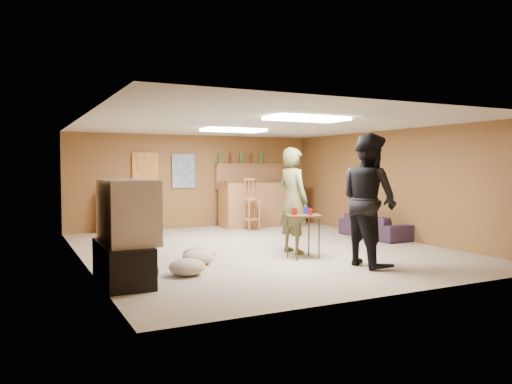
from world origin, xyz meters
name	(u,v)px	position (x,y,z in m)	size (l,w,h in m)	color
ground	(261,249)	(0.00, 0.00, 0.00)	(7.00, 7.00, 0.00)	tan
ceiling	(261,124)	(0.00, 0.00, 2.20)	(6.00, 7.00, 0.02)	silver
wall_back	(195,181)	(0.00, 3.50, 1.10)	(6.00, 0.02, 2.20)	brown
wall_front	(400,199)	(0.00, -3.50, 1.10)	(6.00, 0.02, 2.20)	brown
wall_left	(83,191)	(-3.00, 0.00, 1.10)	(0.02, 7.00, 2.20)	brown
wall_right	(393,184)	(3.00, 0.00, 1.10)	(0.02, 7.00, 2.20)	brown
tv_stand	(123,263)	(-2.72, -1.50, 0.25)	(0.55, 1.30, 0.50)	black
dvd_box	(140,269)	(-2.50, -1.50, 0.15)	(0.35, 0.50, 0.08)	#B2B2B7
tv_body	(128,211)	(-2.65, -1.50, 0.90)	(0.60, 1.10, 0.80)	#B2B2B7
tv_screen	(152,210)	(-2.34, -1.50, 0.90)	(0.02, 0.95, 0.65)	navy
bar_counter	(261,204)	(1.50, 2.95, 0.55)	(2.00, 0.60, 1.10)	#965E36
bar_lip	(266,181)	(1.50, 2.70, 1.10)	(2.10, 0.12, 0.05)	#402A14
bar_shelf	(253,165)	(1.50, 3.40, 1.50)	(2.00, 0.18, 0.05)	#965E36
bar_backing	(253,177)	(1.50, 3.42, 1.20)	(2.00, 0.14, 0.60)	#965E36
poster_left	(145,171)	(-1.20, 3.46, 1.35)	(0.60, 0.03, 0.85)	#BF3F26
poster_right	(183,171)	(-0.30, 3.46, 1.35)	(0.55, 0.03, 0.80)	#334C99
folding_chair_stack	(111,213)	(-2.00, 3.30, 0.45)	(0.50, 0.14, 0.90)	#B32137
ceiling_panel_front	(307,119)	(0.00, -1.50, 2.17)	(1.20, 0.60, 0.04)	white
ceiling_panel_back	(234,130)	(0.00, 1.20, 2.17)	(1.20, 0.60, 0.04)	white
person_olive	(293,200)	(0.30, -0.60, 0.89)	(0.65, 0.43, 1.78)	brown
person_black	(369,200)	(0.75, -2.03, 0.97)	(0.94, 0.73, 1.94)	black
sofa	(375,226)	(2.70, 0.18, 0.24)	(1.63, 0.64, 0.48)	black
tray_table	(303,237)	(0.19, -1.11, 0.35)	(0.53, 0.43, 0.70)	#402A14
cup_red_near	(294,211)	(0.05, -1.07, 0.75)	(0.08, 0.08, 0.12)	#A50E0B
cup_red_far	(310,212)	(0.25, -1.21, 0.75)	(0.07, 0.07, 0.10)	#A50E0B
cup_blue	(306,210)	(0.31, -1.00, 0.75)	(0.08, 0.08, 0.11)	#161C99
bar_stool_left	(252,202)	(0.95, 2.34, 0.65)	(0.41, 0.41, 1.30)	#965E36
bar_stool_right	(290,202)	(2.19, 2.74, 0.57)	(0.36, 0.36, 1.14)	#965E36
cushion_near_tv	(199,253)	(-1.37, -0.58, 0.11)	(0.51, 0.51, 0.23)	tan
cushion_mid	(198,257)	(-1.49, -0.84, 0.10)	(0.46, 0.46, 0.21)	tan
cushion_far	(187,267)	(-1.86, -1.46, 0.11)	(0.49, 0.49, 0.22)	tan
bottle_row	(241,158)	(1.16, 3.38, 1.65)	(1.20, 0.08, 0.26)	#3F7233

